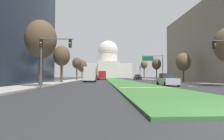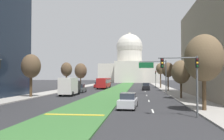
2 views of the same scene
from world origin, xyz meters
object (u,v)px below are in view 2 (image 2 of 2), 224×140
Objects in this scene: capitol_building at (129,64)px; box_truck_delivery at (70,86)px; traffic_light_far_right at (156,77)px; street_tree_left_mid at (31,66)px; street_tree_left_distant at (81,71)px; street_tree_left_far at (66,70)px; street_tree_right_far at (168,70)px; traffic_light_near_right at (187,72)px; sedan_lead_stopped at (128,101)px; overhead_guide_sign at (156,70)px; street_tree_right_distant at (161,69)px; city_bus at (104,82)px; sedan_midblock at (80,89)px; sedan_far_horizon at (98,85)px; street_tree_right_mid at (181,72)px; street_tree_right_near at (204,58)px; sedan_distant at (146,87)px.

box_truck_delivery is (-6.90, -91.75, -8.87)m from capitol_building.
traffic_light_far_right is at bearing 59.12° from box_truck_delivery.
street_tree_left_distant is (0.13, 31.51, 0.02)m from street_tree_left_mid.
street_tree_right_far is (23.89, 1.08, -0.14)m from street_tree_left_far.
street_tree_right_far reaches higher than traffic_light_near_right.
traffic_light_near_right is at bearing -44.10° from sedan_lead_stopped.
overhead_guide_sign is 23.89m from street_tree_right_distant.
street_tree_left_mid is (-20.72, -8.69, 0.46)m from overhead_guide_sign.
city_bus is (-4.35, -67.68, -8.78)m from capitol_building.
sedan_lead_stopped is (-6.06, -44.14, -2.53)m from traffic_light_far_right.
sedan_far_horizon is (0.09, 21.23, -0.01)m from sedan_midblock.
street_tree_right_mid is 37.71m from sedan_far_horizon.
capitol_building is at bearing 79.62° from street_tree_left_distant.
street_tree_right_mid is at bearing -90.79° from street_tree_right_far.
street_tree_right_far is (12.19, -77.81, -5.63)m from capitol_building.
street_tree_left_distant reaches higher than sedan_lead_stopped.
street_tree_left_far is at bearing -123.26° from city_bus.
street_tree_right_mid is 39.02m from street_tree_left_distant.
overhead_guide_sign reaches higher than traffic_light_near_right.
sedan_far_horizon is at bearing 18.15° from street_tree_left_distant.
capitol_building is 7.57× the size of sedan_lead_stopped.
street_tree_left_mid is 13.67m from sedan_midblock.
street_tree_right_mid is 31.78m from street_tree_right_distant.
traffic_light_near_right is 51.61m from sedan_far_horizon.
sedan_midblock is (-18.80, 24.11, -4.44)m from street_tree_right_near.
traffic_light_near_right is 16.48m from street_tree_right_mid.
traffic_light_far_right is at bearing 5.14° from street_tree_left_distant.
sedan_distant is 13.03m from city_bus.
street_tree_left_mid is (-21.56, 15.68, 1.29)m from traffic_light_near_right.
street_tree_right_distant is 43.89m from sedan_lead_stopped.
sedan_distant reaches higher than sedan_lead_stopped.
sedan_midblock is 17.74m from sedan_distant.
street_tree_right_far reaches higher than box_truck_delivery.
street_tree_left_distant reaches higher than box_truck_delivery.
street_tree_left_far is 1.06× the size of box_truck_delivery.
overhead_guide_sign is at bearing -57.61° from sedan_far_horizon.
street_tree_left_distant is 1.16× the size of box_truck_delivery.
capitol_building is 92.43m from box_truck_delivery.
sedan_lead_stopped is at bearing -105.06° from street_tree_right_far.
street_tree_left_mid is 30.04m from sedan_distant.
street_tree_left_mid is 1.04× the size of street_tree_left_far.
street_tree_left_far reaches higher than sedan_far_horizon.
street_tree_right_near is 30.69m from street_tree_right_far.
traffic_light_far_right is at bearing -80.59° from capitol_building.
sedan_midblock is 21.23m from sedan_far_horizon.
box_truck_delivery is at bearing -96.04° from city_bus.
overhead_guide_sign reaches higher than sedan_lead_stopped.
city_bus is (-16.26, 40.81, -3.49)m from street_tree_right_near.
street_tree_left_far is at bearing -147.51° from street_tree_right_distant.
overhead_guide_sign is 1.02× the size of box_truck_delivery.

